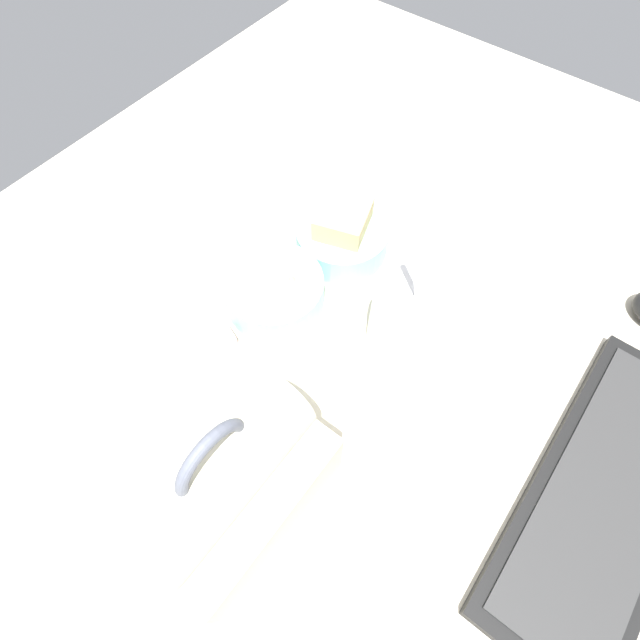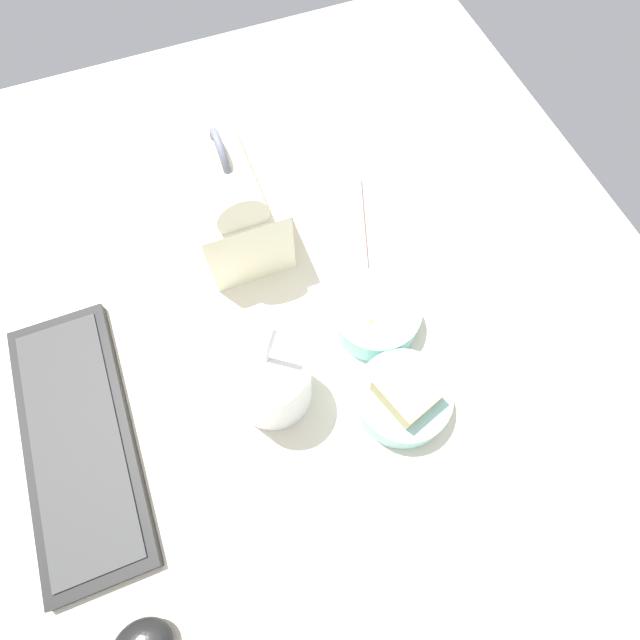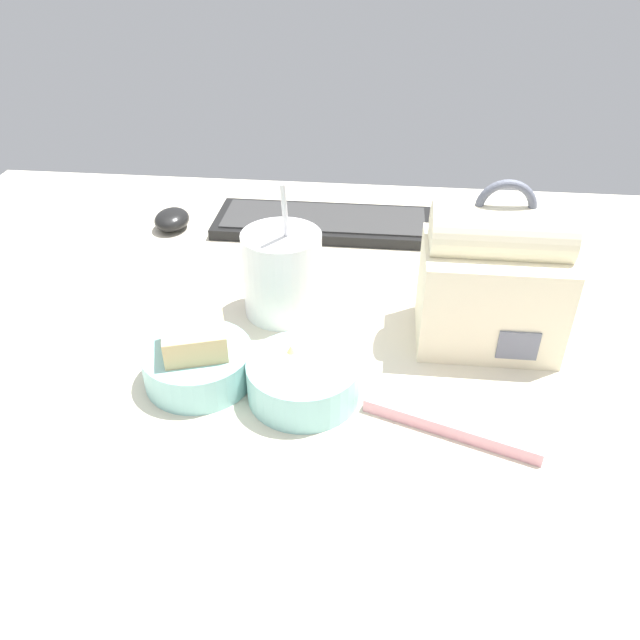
{
  "view_description": "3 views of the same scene",
  "coord_description": "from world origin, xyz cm",
  "px_view_note": "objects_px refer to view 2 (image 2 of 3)",
  "views": [
    {
      "loc": [
        25.44,
        17.69,
        57.36
      ],
      "look_at": [
        1.62,
        -0.59,
        7.0
      ],
      "focal_mm": 28.0,
      "sensor_mm": 36.0,
      "label": 1
    },
    {
      "loc": [
        -24.86,
        9.62,
        69.51
      ],
      "look_at": [
        1.62,
        -0.59,
        7.0
      ],
      "focal_mm": 28.0,
      "sensor_mm": 36.0,
      "label": 2
    },
    {
      "loc": [
        8.21,
        -62.55,
        49.69
      ],
      "look_at": [
        1.62,
        -0.59,
        7.0
      ],
      "focal_mm": 35.0,
      "sensor_mm": 36.0,
      "label": 3
    }
  ],
  "objects_px": {
    "keyboard": "(79,440)",
    "lunch_bag": "(233,202)",
    "chopstick_case": "(356,225)",
    "bento_bowl_snacks": "(375,315)",
    "soup_cup": "(270,380)",
    "bento_bowl_sandwich": "(403,397)"
  },
  "relations": [
    {
      "from": "bento_bowl_sandwich",
      "to": "lunch_bag",
      "type": "bearing_deg",
      "value": 19.71
    },
    {
      "from": "lunch_bag",
      "to": "bento_bowl_snacks",
      "type": "bearing_deg",
      "value": -147.63
    },
    {
      "from": "keyboard",
      "to": "lunch_bag",
      "type": "bearing_deg",
      "value": -51.42
    },
    {
      "from": "soup_cup",
      "to": "bento_bowl_sandwich",
      "type": "bearing_deg",
      "value": -115.67
    },
    {
      "from": "bento_bowl_snacks",
      "to": "chopstick_case",
      "type": "height_order",
      "value": "bento_bowl_snacks"
    },
    {
      "from": "bento_bowl_sandwich",
      "to": "bento_bowl_snacks",
      "type": "bearing_deg",
      "value": -6.67
    },
    {
      "from": "lunch_bag",
      "to": "bento_bowl_sandwich",
      "type": "relative_size",
      "value": 1.69
    },
    {
      "from": "lunch_bag",
      "to": "bento_bowl_snacks",
      "type": "distance_m",
      "value": 0.26
    },
    {
      "from": "lunch_bag",
      "to": "bento_bowl_snacks",
      "type": "height_order",
      "value": "lunch_bag"
    },
    {
      "from": "lunch_bag",
      "to": "chopstick_case",
      "type": "height_order",
      "value": "lunch_bag"
    },
    {
      "from": "bento_bowl_sandwich",
      "to": "bento_bowl_snacks",
      "type": "xyz_separation_m",
      "value": [
        0.13,
        -0.01,
        -0.0
      ]
    },
    {
      "from": "soup_cup",
      "to": "lunch_bag",
      "type": "bearing_deg",
      "value": -7.56
    },
    {
      "from": "bento_bowl_sandwich",
      "to": "bento_bowl_snacks",
      "type": "distance_m",
      "value": 0.13
    },
    {
      "from": "soup_cup",
      "to": "bento_bowl_sandwich",
      "type": "relative_size",
      "value": 1.53
    },
    {
      "from": "lunch_bag",
      "to": "chopstick_case",
      "type": "relative_size",
      "value": 1.13
    },
    {
      "from": "keyboard",
      "to": "bento_bowl_sandwich",
      "type": "relative_size",
      "value": 2.92
    },
    {
      "from": "chopstick_case",
      "to": "lunch_bag",
      "type": "bearing_deg",
      "value": 73.6
    },
    {
      "from": "chopstick_case",
      "to": "bento_bowl_snacks",
      "type": "bearing_deg",
      "value": 165.99
    },
    {
      "from": "soup_cup",
      "to": "bento_bowl_sandwich",
      "type": "xyz_separation_m",
      "value": [
        -0.08,
        -0.16,
        -0.03
      ]
    },
    {
      "from": "lunch_bag",
      "to": "keyboard",
      "type": "bearing_deg",
      "value": 128.58
    },
    {
      "from": "chopstick_case",
      "to": "soup_cup",
      "type": "bearing_deg",
      "value": 135.04
    },
    {
      "from": "keyboard",
      "to": "lunch_bag",
      "type": "xyz_separation_m",
      "value": [
        0.24,
        -0.3,
        0.07
      ]
    }
  ]
}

